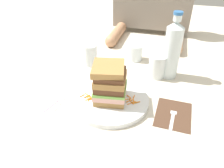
{
  "coord_description": "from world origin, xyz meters",
  "views": [
    {
      "loc": [
        0.17,
        -0.6,
        0.47
      ],
      "look_at": [
        -0.0,
        0.0,
        0.06
      ],
      "focal_mm": 34.57,
      "sensor_mm": 36.0,
      "label": 1
    }
  ],
  "objects": [
    {
      "name": "empty_tumbler_0",
      "position": [
        -0.17,
        0.22,
        0.05
      ],
      "size": [
        0.06,
        0.06,
        0.09
      ],
      "primitive_type": "cylinder",
      "color": "silver",
      "rests_on": "ground_plane"
    },
    {
      "name": "carrot_shred_10",
      "position": [
        0.09,
        -0.03,
        0.02
      ],
      "size": [
        0.02,
        0.02,
        0.0
      ],
      "primitive_type": "cylinder",
      "rotation": [
        0.0,
        1.57,
        3.8
      ],
      "color": "orange",
      "rests_on": "main_plate"
    },
    {
      "name": "juice_glass",
      "position": [
        0.13,
        0.2,
        0.04
      ],
      "size": [
        0.07,
        0.07,
        0.09
      ],
      "color": "white",
      "rests_on": "ground_plane"
    },
    {
      "name": "ground_plane",
      "position": [
        0.0,
        0.0,
        0.0
      ],
      "size": [
        3.0,
        3.0,
        0.0
      ],
      "primitive_type": "plane",
      "color": "beige"
    },
    {
      "name": "carrot_shred_16",
      "position": [
        0.08,
        -0.0,
        0.02
      ],
      "size": [
        0.0,
        0.02,
        0.0
      ],
      "primitive_type": "cylinder",
      "rotation": [
        0.0,
        1.57,
        4.65
      ],
      "color": "orange",
      "rests_on": "main_plate"
    },
    {
      "name": "carrot_shred_15",
      "position": [
        0.06,
        0.0,
        0.02
      ],
      "size": [
        0.02,
        0.01,
        0.0
      ],
      "primitive_type": "cylinder",
      "rotation": [
        0.0,
        1.57,
        5.68
      ],
      "color": "orange",
      "rests_on": "main_plate"
    },
    {
      "name": "carrot_shred_8",
      "position": [
        0.07,
        -0.02,
        0.02
      ],
      "size": [
        0.02,
        0.02,
        0.0
      ],
      "primitive_type": "cylinder",
      "rotation": [
        0.0,
        1.57,
        0.87
      ],
      "color": "orange",
      "rests_on": "main_plate"
    },
    {
      "name": "carrot_shred_14",
      "position": [
        0.08,
        -0.03,
        0.02
      ],
      "size": [
        0.02,
        0.03,
        0.0
      ],
      "primitive_type": "cylinder",
      "rotation": [
        0.0,
        1.57,
        3.98
      ],
      "color": "orange",
      "rests_on": "main_plate"
    },
    {
      "name": "carrot_shred_13",
      "position": [
        0.06,
        -0.01,
        0.02
      ],
      "size": [
        0.02,
        0.02,
        0.0
      ],
      "primitive_type": "cylinder",
      "rotation": [
        0.0,
        1.57,
        0.56
      ],
      "color": "orange",
      "rests_on": "main_plate"
    },
    {
      "name": "carrot_shred_0",
      "position": [
        -0.07,
        -0.06,
        0.02
      ],
      "size": [
        0.02,
        0.01,
        0.0
      ],
      "primitive_type": "cylinder",
      "rotation": [
        0.0,
        1.57,
        0.47
      ],
      "color": "orange",
      "rests_on": "main_plate"
    },
    {
      "name": "napkin_dark",
      "position": [
        0.22,
        -0.03,
        0.0
      ],
      "size": [
        0.12,
        0.15,
        0.0
      ],
      "primitive_type": "cube",
      "rotation": [
        0.0,
        0.0,
        -0.04
      ],
      "color": "#4C3323",
      "rests_on": "ground_plane"
    },
    {
      "name": "napkin_pink",
      "position": [
        -0.23,
        -0.09,
        0.0
      ],
      "size": [
        0.11,
        0.1,
        0.0
      ],
      "primitive_type": "cube",
      "rotation": [
        0.0,
        0.0,
        -0.23
      ],
      "color": "pink",
      "rests_on": "ground_plane"
    },
    {
      "name": "carrot_shred_1",
      "position": [
        -0.08,
        -0.04,
        0.02
      ],
      "size": [
        0.02,
        0.02,
        0.0
      ],
      "primitive_type": "cylinder",
      "rotation": [
        0.0,
        1.57,
        0.98
      ],
      "color": "orange",
      "rests_on": "main_plate"
    },
    {
      "name": "carrot_shred_12",
      "position": [
        0.08,
        -0.02,
        0.02
      ],
      "size": [
        0.01,
        0.03,
        0.0
      ],
      "primitive_type": "cylinder",
      "rotation": [
        0.0,
        1.57,
        1.81
      ],
      "color": "orange",
      "rests_on": "main_plate"
    },
    {
      "name": "carrot_shred_6",
      "position": [
        -0.07,
        -0.05,
        0.02
      ],
      "size": [
        0.02,
        0.03,
        0.0
      ],
      "primitive_type": "cylinder",
      "rotation": [
        0.0,
        1.57,
        2.1
      ],
      "color": "orange",
      "rests_on": "main_plate"
    },
    {
      "name": "fork",
      "position": [
        0.21,
        -0.05,
        0.0
      ],
      "size": [
        0.03,
        0.17,
        0.0
      ],
      "color": "silver",
      "rests_on": "napkin_dark"
    },
    {
      "name": "carrot_shred_11",
      "position": [
        0.09,
        -0.02,
        0.02
      ],
      "size": [
        0.02,
        0.01,
        0.0
      ],
      "primitive_type": "cylinder",
      "rotation": [
        0.0,
        1.57,
        0.17
      ],
      "color": "orange",
      "rests_on": "main_plate"
    },
    {
      "name": "empty_tumbler_1",
      "position": [
        0.02,
        0.32,
        0.04
      ],
      "size": [
        0.07,
        0.07,
        0.07
      ],
      "primitive_type": "cylinder",
      "color": "silver",
      "rests_on": "ground_plane"
    },
    {
      "name": "carrot_shred_3",
      "position": [
        -0.06,
        -0.04,
        0.02
      ],
      "size": [
        0.03,
        0.02,
        0.0
      ],
      "primitive_type": "cylinder",
      "rotation": [
        0.0,
        1.57,
        2.72
      ],
      "color": "orange",
      "rests_on": "main_plate"
    },
    {
      "name": "carrot_shred_2",
      "position": [
        -0.1,
        -0.04,
        0.02
      ],
      "size": [
        0.01,
        0.02,
        0.0
      ],
      "primitive_type": "cylinder",
      "rotation": [
        0.0,
        1.57,
        1.06
      ],
      "color": "orange",
      "rests_on": "main_plate"
    },
    {
      "name": "carrot_shred_4",
      "position": [
        -0.08,
        -0.03,
        0.02
      ],
      "size": [
        0.03,
        0.02,
        0.0
      ],
      "primitive_type": "cylinder",
      "rotation": [
        0.0,
        1.57,
        5.79
      ],
      "color": "orange",
      "rests_on": "main_plate"
    },
    {
      "name": "main_plate",
      "position": [
        -0.0,
        -0.03,
        0.01
      ],
      "size": [
        0.27,
        0.27,
        0.02
      ],
      "primitive_type": "cylinder",
      "color": "white",
      "rests_on": "ground_plane"
    },
    {
      "name": "knife",
      "position": [
        -0.17,
        -0.04,
        0.0
      ],
      "size": [
        0.02,
        0.2,
        0.0
      ],
      "color": "silver",
      "rests_on": "ground_plane"
    },
    {
      "name": "carrot_shred_5",
      "position": [
        -0.07,
        -0.05,
        0.02
      ],
      "size": [
        0.02,
        0.01,
        0.0
      ],
      "primitive_type": "cylinder",
      "rotation": [
        0.0,
        1.57,
        0.63
      ],
      "color": "orange",
      "rests_on": "main_plate"
    },
    {
      "name": "carrot_shred_7",
      "position": [
        -0.06,
        -0.04,
        0.02
      ],
      "size": [
        0.01,
        0.03,
        0.0
      ],
      "primitive_type": "cylinder",
      "rotation": [
        0.0,
        1.57,
        5.0
      ],
      "color": "orange",
      "rests_on": "main_plate"
    },
    {
      "name": "carrot_shred_9",
      "position": [
        0.07,
        -0.02,
        0.02
      ],
      "size": [
        0.02,
        0.02,
        0.0
      ],
      "primitive_type": "cylinder",
      "rotation": [
        0.0,
        1.57,
        5.34
      ],
      "color": "orange",
      "rests_on": "main_plate"
    },
    {
      "name": "water_bottle",
      "position": [
        0.18,
        0.21,
        0.12
      ],
      "size": [
        0.07,
        0.07,
        0.27
      ],
      "color": "silver",
      "rests_on": "ground_plane"
    },
    {
      "name": "sandwich",
      "position": [
        -0.0,
        -0.03,
        0.08
      ],
      "size": [
        0.13,
        0.13,
        0.13
      ],
      "color": "#A87A42",
      "rests_on": "main_plate"
    }
  ]
}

